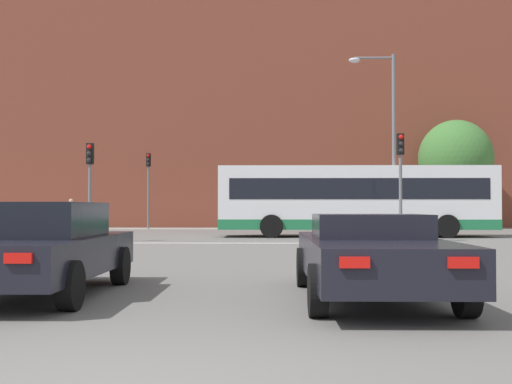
# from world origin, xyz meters

# --- Properties ---
(stop_line_strip) EXTENTS (9.14, 0.30, 0.01)m
(stop_line_strip) POSITION_xyz_m (0.00, 19.07, 0.00)
(stop_line_strip) COLOR silver
(stop_line_strip) RESTS_ON ground_plane
(far_pavement) EXTENTS (70.16, 2.50, 0.01)m
(far_pavement) POSITION_xyz_m (0.00, 34.74, 0.01)
(far_pavement) COLOR gray
(far_pavement) RESTS_ON ground_plane
(brick_civic_building) EXTENTS (46.74, 13.89, 25.85)m
(brick_civic_building) POSITION_xyz_m (-0.40, 43.84, 10.13)
(brick_civic_building) COLOR brown
(brick_civic_building) RESTS_ON ground_plane
(car_saloon_left) EXTENTS (2.05, 4.50, 1.38)m
(car_saloon_left) POSITION_xyz_m (-2.43, 5.11, 0.71)
(car_saloon_left) COLOR black
(car_saloon_left) RESTS_ON ground_plane
(car_roadster_right) EXTENTS (1.98, 4.82, 1.21)m
(car_roadster_right) POSITION_xyz_m (2.46, 4.83, 0.64)
(car_roadster_right) COLOR black
(car_roadster_right) RESTS_ON ground_plane
(bus_crossing_lead) EXTENTS (12.08, 2.75, 3.11)m
(bus_crossing_lead) POSITION_xyz_m (4.89, 24.29, 1.67)
(bus_crossing_lead) COLOR silver
(bus_crossing_lead) RESTS_ON ground_plane
(traffic_light_far_left) EXTENTS (0.26, 0.31, 4.58)m
(traffic_light_far_left) POSITION_xyz_m (-6.22, 34.19, 3.06)
(traffic_light_far_left) COLOR slate
(traffic_light_far_left) RESTS_ON ground_plane
(traffic_light_near_right) EXTENTS (0.26, 0.31, 4.10)m
(traffic_light_near_right) POSITION_xyz_m (6.01, 19.92, 2.76)
(traffic_light_near_right) COLOR slate
(traffic_light_near_right) RESTS_ON ground_plane
(traffic_light_near_left) EXTENTS (0.26, 0.31, 3.74)m
(traffic_light_near_left) POSITION_xyz_m (-5.76, 19.80, 2.54)
(traffic_light_near_left) COLOR slate
(traffic_light_near_left) RESTS_ON ground_plane
(street_lamp_junction) EXTENTS (2.02, 0.36, 7.92)m
(street_lamp_junction) POSITION_xyz_m (6.12, 23.30, 4.77)
(street_lamp_junction) COLOR slate
(street_lamp_junction) RESTS_ON ground_plane
(pedestrian_waiting) EXTENTS (0.43, 0.45, 1.83)m
(pedestrian_waiting) POSITION_xyz_m (-11.03, 34.60, 1.09)
(pedestrian_waiting) COLOR #333851
(pedestrian_waiting) RESTS_ON ground_plane
(pedestrian_walking_east) EXTENTS (0.42, 0.45, 1.77)m
(pedestrian_walking_east) POSITION_xyz_m (5.94, 33.88, 1.04)
(pedestrian_walking_east) COLOR black
(pedestrian_walking_east) RESTS_ON ground_plane
(tree_by_building) EXTENTS (4.48, 4.48, 6.65)m
(tree_by_building) POSITION_xyz_m (12.49, 34.96, 4.29)
(tree_by_building) COLOR #4C3823
(tree_by_building) RESTS_ON ground_plane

